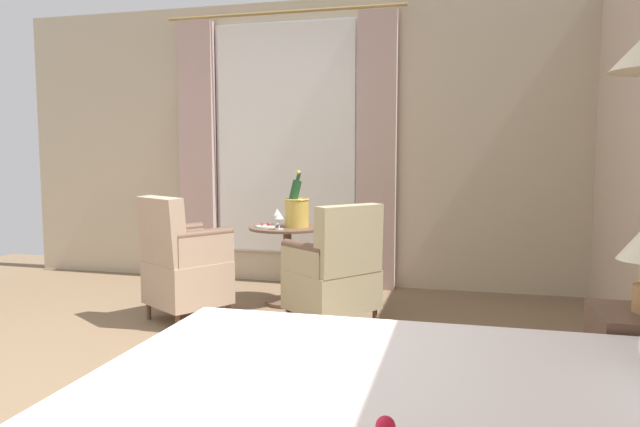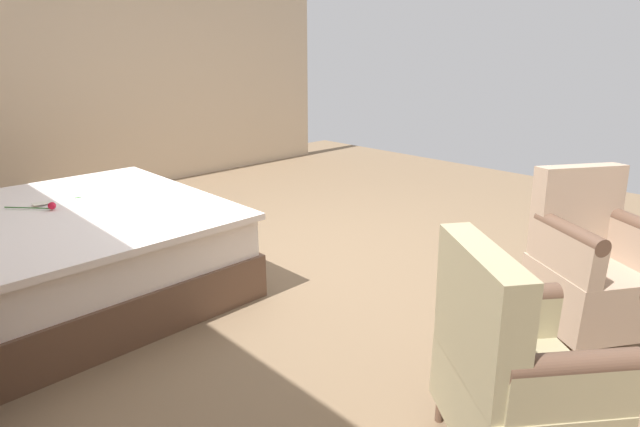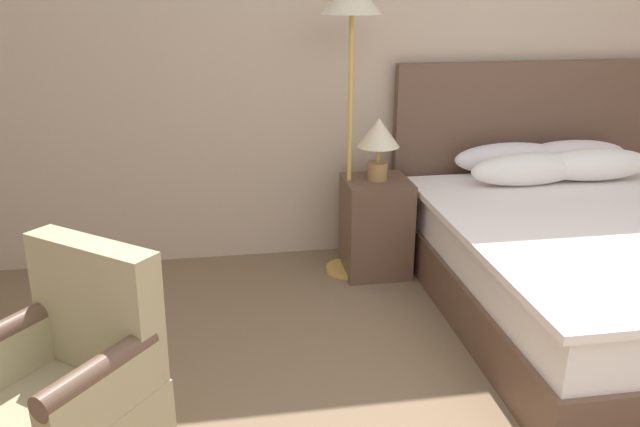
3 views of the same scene
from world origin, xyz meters
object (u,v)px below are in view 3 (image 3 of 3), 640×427
at_px(nightstand, 376,226).
at_px(floor_lamp_brass, 351,31).
at_px(armchair_by_window, 72,389).
at_px(bed, 603,252).
at_px(bedside_lamp, 378,137).

height_order(nightstand, floor_lamp_brass, floor_lamp_brass).
bearing_deg(armchair_by_window, bed, 19.63).
height_order(bed, nightstand, bed).
relative_size(nightstand, bedside_lamp, 1.60).
distance_m(bedside_lamp, armchair_by_window, 2.27).
xyz_separation_m(floor_lamp_brass, armchair_by_window, (-1.34, -1.64, -1.10)).
height_order(bed, bedside_lamp, bed).
xyz_separation_m(bed, floor_lamp_brass, (-1.32, 0.69, 1.17)).
height_order(floor_lamp_brass, armchair_by_window, floor_lamp_brass).
bearing_deg(bedside_lamp, floor_lamp_brass, 173.42).
bearing_deg(bedside_lamp, bed, -30.37).
bearing_deg(floor_lamp_brass, nightstand, -6.58).
bearing_deg(bedside_lamp, armchair_by_window, -133.00).
bearing_deg(nightstand, bedside_lamp, -180.00).
height_order(nightstand, armchair_by_window, armchair_by_window).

